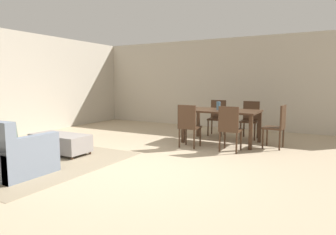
{
  "coord_description": "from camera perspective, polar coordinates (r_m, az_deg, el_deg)",
  "views": [
    {
      "loc": [
        2.68,
        -3.83,
        1.39
      ],
      "look_at": [
        -0.25,
        1.5,
        0.67
      ],
      "focal_mm": 31.81,
      "sensor_mm": 36.0,
      "label": 1
    }
  ],
  "objects": [
    {
      "name": "dining_chair_far_right",
      "position": [
        7.64,
        15.48,
        -0.0
      ],
      "size": [
        0.41,
        0.41,
        0.92
      ],
      "color": "#422B1C",
      "rests_on": "ground_plane"
    },
    {
      "name": "area_rug",
      "position": [
        5.97,
        -25.1,
        -7.32
      ],
      "size": [
        3.0,
        2.8,
        0.01
      ],
      "primitive_type": "cube",
      "color": "gray",
      "rests_on": "ground_plane"
    },
    {
      "name": "dining_chair_near_right",
      "position": [
        6.04,
        11.73,
        -1.65
      ],
      "size": [
        0.41,
        0.41,
        0.92
      ],
      "color": "#422B1C",
      "rests_on": "ground_plane"
    },
    {
      "name": "vase_centerpiece",
      "position": [
        6.93,
        9.63,
        2.25
      ],
      "size": [
        0.09,
        0.09,
        0.19
      ],
      "primitive_type": "cylinder",
      "color": "slate",
      "rests_on": "dining_table"
    },
    {
      "name": "dining_chair_near_left",
      "position": [
        6.31,
        3.94,
        -1.17
      ],
      "size": [
        0.41,
        0.41,
        0.92
      ],
      "color": "#422B1C",
      "rests_on": "ground_plane"
    },
    {
      "name": "ground_plane",
      "position": [
        4.88,
        -6.02,
        -9.84
      ],
      "size": [
        10.8,
        10.8,
        0.0
      ],
      "primitive_type": "plane",
      "color": "tan"
    },
    {
      "name": "dining_table",
      "position": [
        6.93,
        10.27,
        0.73
      ],
      "size": [
        1.66,
        0.99,
        0.76
      ],
      "color": "#422B1C",
      "rests_on": "ground_plane"
    },
    {
      "name": "dining_chair_head_east",
      "position": [
        6.64,
        20.31,
        -1.18
      ],
      "size": [
        0.43,
        0.43,
        0.92
      ],
      "color": "#422B1C",
      "rests_on": "ground_plane"
    },
    {
      "name": "wall_back",
      "position": [
        9.23,
        12.02,
        6.39
      ],
      "size": [
        9.0,
        0.12,
        2.7
      ],
      "primitive_type": "cube",
      "color": "#BCB2A0",
      "rests_on": "ground_plane"
    },
    {
      "name": "dining_chair_far_left",
      "position": [
        7.93,
        9.43,
        0.39
      ],
      "size": [
        0.43,
        0.43,
        0.92
      ],
      "color": "#422B1C",
      "rests_on": "ground_plane"
    },
    {
      "name": "ottoman_table",
      "position": [
        6.19,
        -19.93,
        -4.51
      ],
      "size": [
        1.19,
        0.55,
        0.39
      ],
      "color": "gray",
      "rests_on": "ground_plane"
    }
  ]
}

